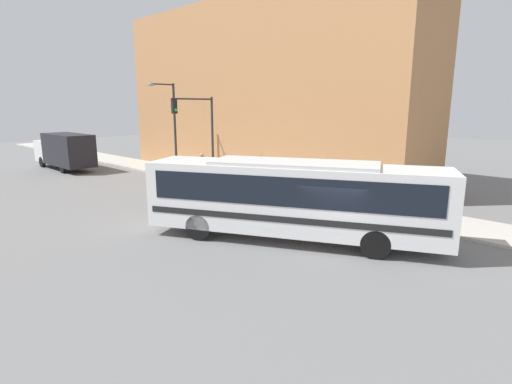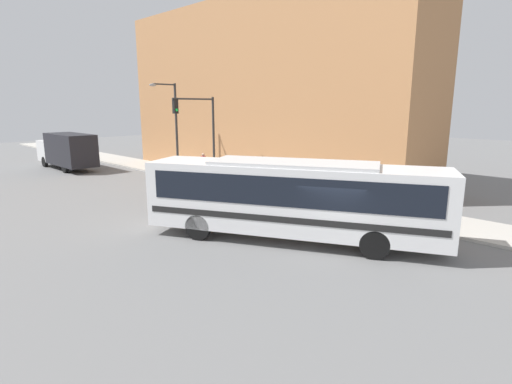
{
  "view_description": "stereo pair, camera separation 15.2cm",
  "coord_description": "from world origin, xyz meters",
  "px_view_note": "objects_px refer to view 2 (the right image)",
  "views": [
    {
      "loc": [
        -12.34,
        -7.71,
        5.29
      ],
      "look_at": [
        0.68,
        4.85,
        1.38
      ],
      "focal_mm": 28.0,
      "sensor_mm": 36.0,
      "label": 1
    },
    {
      "loc": [
        -12.23,
        -7.82,
        5.29
      ],
      "look_at": [
        0.68,
        4.85,
        1.38
      ],
      "focal_mm": 28.0,
      "sensor_mm": 36.0,
      "label": 2
    }
  ],
  "objects_px": {
    "parking_meter": "(280,180)",
    "delivery_truck": "(67,150)",
    "city_bus": "(293,195)",
    "traffic_light_pole": "(201,125)",
    "pedestrian_near_corner": "(204,165)",
    "fire_hydrant": "(354,203)",
    "street_lamp": "(173,121)"
  },
  "relations": [
    {
      "from": "city_bus",
      "to": "delivery_truck",
      "type": "height_order",
      "value": "city_bus"
    },
    {
      "from": "fire_hydrant",
      "to": "pedestrian_near_corner",
      "type": "bearing_deg",
      "value": 87.1
    },
    {
      "from": "delivery_truck",
      "to": "fire_hydrant",
      "type": "relative_size",
      "value": 10.37
    },
    {
      "from": "pedestrian_near_corner",
      "to": "parking_meter",
      "type": "bearing_deg",
      "value": -94.71
    },
    {
      "from": "delivery_truck",
      "to": "fire_hydrant",
      "type": "height_order",
      "value": "delivery_truck"
    },
    {
      "from": "city_bus",
      "to": "fire_hydrant",
      "type": "height_order",
      "value": "city_bus"
    },
    {
      "from": "city_bus",
      "to": "delivery_truck",
      "type": "distance_m",
      "value": 25.53
    },
    {
      "from": "street_lamp",
      "to": "traffic_light_pole",
      "type": "bearing_deg",
      "value": -101.12
    },
    {
      "from": "fire_hydrant",
      "to": "parking_meter",
      "type": "xyz_separation_m",
      "value": [
        -0.0,
        4.97,
        0.56
      ]
    },
    {
      "from": "street_lamp",
      "to": "delivery_truck",
      "type": "bearing_deg",
      "value": 114.94
    },
    {
      "from": "city_bus",
      "to": "fire_hydrant",
      "type": "relative_size",
      "value": 14.99
    },
    {
      "from": "pedestrian_near_corner",
      "to": "street_lamp",
      "type": "bearing_deg",
      "value": 104.66
    },
    {
      "from": "fire_hydrant",
      "to": "street_lamp",
      "type": "bearing_deg",
      "value": 90.13
    },
    {
      "from": "fire_hydrant",
      "to": "traffic_light_pole",
      "type": "xyz_separation_m",
      "value": [
        -0.92,
        11.11,
        3.53
      ]
    },
    {
      "from": "parking_meter",
      "to": "street_lamp",
      "type": "relative_size",
      "value": 0.2
    },
    {
      "from": "delivery_truck",
      "to": "pedestrian_near_corner",
      "type": "distance_m",
      "value": 13.18
    },
    {
      "from": "fire_hydrant",
      "to": "parking_meter",
      "type": "bearing_deg",
      "value": 90.0
    },
    {
      "from": "parking_meter",
      "to": "pedestrian_near_corner",
      "type": "distance_m",
      "value": 8.01
    },
    {
      "from": "delivery_truck",
      "to": "parking_meter",
      "type": "relative_size",
      "value": 5.71
    },
    {
      "from": "fire_hydrant",
      "to": "parking_meter",
      "type": "height_order",
      "value": "parking_meter"
    },
    {
      "from": "traffic_light_pole",
      "to": "street_lamp",
      "type": "xyz_separation_m",
      "value": [
        0.88,
        4.5,
        0.11
      ]
    },
    {
      "from": "city_bus",
      "to": "delivery_truck",
      "type": "bearing_deg",
      "value": 61.06
    },
    {
      "from": "traffic_light_pole",
      "to": "pedestrian_near_corner",
      "type": "xyz_separation_m",
      "value": [
        1.58,
        1.85,
        -2.98
      ]
    },
    {
      "from": "parking_meter",
      "to": "delivery_truck",
      "type": "bearing_deg",
      "value": 102.46
    },
    {
      "from": "traffic_light_pole",
      "to": "parking_meter",
      "type": "relative_size",
      "value": 4.13
    },
    {
      "from": "city_bus",
      "to": "parking_meter",
      "type": "xyz_separation_m",
      "value": [
        5.42,
        5.39,
        -0.79
      ]
    },
    {
      "from": "traffic_light_pole",
      "to": "pedestrian_near_corner",
      "type": "distance_m",
      "value": 3.85
    },
    {
      "from": "delivery_truck",
      "to": "traffic_light_pole",
      "type": "bearing_deg",
      "value": -75.85
    },
    {
      "from": "street_lamp",
      "to": "fire_hydrant",
      "type": "bearing_deg",
      "value": -89.87
    },
    {
      "from": "street_lamp",
      "to": "pedestrian_near_corner",
      "type": "xyz_separation_m",
      "value": [
        0.69,
        -2.65,
        -3.1
      ]
    },
    {
      "from": "city_bus",
      "to": "traffic_light_pole",
      "type": "bearing_deg",
      "value": 41.93
    },
    {
      "from": "city_bus",
      "to": "street_lamp",
      "type": "distance_m",
      "value": 17.07
    }
  ]
}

